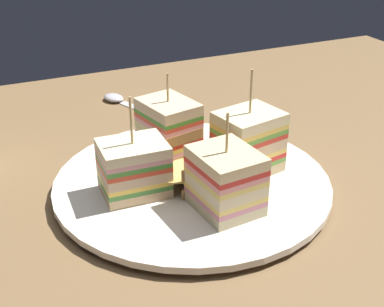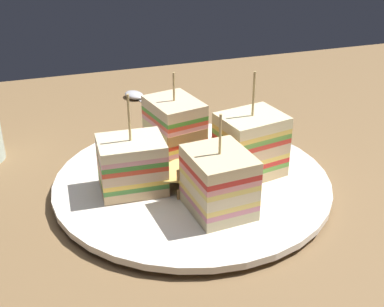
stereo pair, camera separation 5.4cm
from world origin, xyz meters
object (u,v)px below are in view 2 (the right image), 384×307
Objects in this scene: sandwich_wedge_2 at (132,164)px; chip_pile at (182,173)px; sandwich_wedge_3 at (219,182)px; sandwich_wedge_1 at (174,128)px; sandwich_wedge_0 at (250,145)px; plate at (192,183)px; spoon at (146,100)px.

sandwich_wedge_2 is 1.36× the size of chip_pile.
sandwich_wedge_3 is at bearing -40.32° from sandwich_wedge_2.
sandwich_wedge_2 is 5.22cm from chip_pile.
sandwich_wedge_1 is 8.68cm from sandwich_wedge_2.
sandwich_wedge_0 is at bearing -178.53° from chip_pile.
plate is 2.43cm from chip_pile.
sandwich_wedge_0 is 7.99cm from sandwich_wedge_3.
plate is at bearing -11.24° from sandwich_wedge_1.
sandwich_wedge_2 is 9.35cm from sandwich_wedge_3.
plate is 7.27cm from sandwich_wedge_1.
sandwich_wedge_3 is (-0.64, 12.48, -0.24)cm from sandwich_wedge_1.
spoon is at bearing -92.81° from plate.
plate is 2.94× the size of sandwich_wedge_3.
sandwich_wedge_0 is 27.16cm from spoon.
spoon is (-1.27, -25.76, -0.39)cm from plate.
spoon is at bearing -6.40° from sandwich_wedge_3.
plate is at bearing -148.48° from chip_pile.
sandwich_wedge_0 reaches higher than spoon.
chip_pile is (1.30, 0.80, 1.90)cm from plate.
sandwich_wedge_3 reaches higher than plate.
sandwich_wedge_2 reaches higher than sandwich_wedge_1.
sandwich_wedge_0 is 9.31cm from sandwich_wedge_1.
plate is 7.03cm from sandwich_wedge_2.
spoon is (-7.52, -25.59, -3.61)cm from sandwich_wedge_2.
plate is at bearing 0.04° from sandwich_wedge_3.
sandwich_wedge_2 is (12.48, -0.78, -0.59)cm from sandwich_wedge_0.
sandwich_wedge_1 is 0.64× the size of spoon.
sandwich_wedge_2 is 1.04× the size of sandwich_wedge_3.
sandwich_wedge_2 is (6.18, 6.08, -0.49)cm from sandwich_wedge_1.
sandwich_wedge_1 reaches higher than plate.
sandwich_wedge_3 is 1.31× the size of chip_pile.
sandwich_wedge_1 is 19.98cm from spoon.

